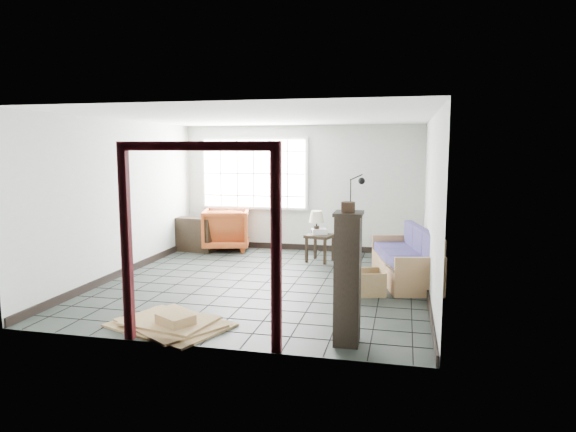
% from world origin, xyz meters
% --- Properties ---
extents(ground, '(5.50, 5.50, 0.00)m').
position_xyz_m(ground, '(0.00, 0.00, 0.00)').
color(ground, black).
rests_on(ground, ground).
extents(room_shell, '(5.02, 5.52, 2.61)m').
position_xyz_m(room_shell, '(0.00, 0.03, 1.68)').
color(room_shell, '#ACB2AB').
rests_on(room_shell, ground).
extents(window_panel, '(2.32, 0.08, 1.52)m').
position_xyz_m(window_panel, '(-1.00, 2.70, 1.60)').
color(window_panel, silver).
rests_on(window_panel, ground).
extents(doorway_trim, '(1.80, 0.08, 2.20)m').
position_xyz_m(doorway_trim, '(0.00, -2.70, 1.38)').
color(doorway_trim, '#3E0E13').
rests_on(doorway_trim, ground).
extents(futon_sofa, '(1.16, 2.07, 0.87)m').
position_xyz_m(futon_sofa, '(2.21, 0.61, 0.31)').
color(futon_sofa, brown).
rests_on(futon_sofa, ground).
extents(armchair, '(1.12, 1.08, 0.96)m').
position_xyz_m(armchair, '(-1.53, 2.40, 0.48)').
color(armchair, '#964115').
rests_on(armchair, ground).
extents(side_table, '(0.58, 0.58, 0.52)m').
position_xyz_m(side_table, '(0.58, 1.71, 0.43)').
color(side_table, black).
rests_on(side_table, ground).
extents(table_lamp, '(0.35, 0.35, 0.44)m').
position_xyz_m(table_lamp, '(0.51, 1.74, 0.83)').
color(table_lamp, black).
rests_on(table_lamp, side_table).
extents(projector, '(0.33, 0.29, 0.10)m').
position_xyz_m(projector, '(0.56, 1.75, 0.57)').
color(projector, silver).
rests_on(projector, side_table).
extents(floor_lamp, '(0.43, 0.33, 1.64)m').
position_xyz_m(floor_lamp, '(1.18, 2.33, 0.87)').
color(floor_lamp, black).
rests_on(floor_lamp, ground).
extents(console_shelf, '(0.95, 0.48, 0.70)m').
position_xyz_m(console_shelf, '(-2.15, 2.10, 0.35)').
color(console_shelf, black).
rests_on(console_shelf, ground).
extents(tall_shelf, '(0.31, 0.40, 1.45)m').
position_xyz_m(tall_shelf, '(1.54, -2.28, 0.74)').
color(tall_shelf, black).
rests_on(tall_shelf, ground).
extents(pot, '(0.16, 0.16, 0.11)m').
position_xyz_m(pot, '(1.54, -2.32, 1.51)').
color(pot, black).
rests_on(pot, tall_shelf).
extents(open_box, '(0.94, 0.64, 0.49)m').
position_xyz_m(open_box, '(1.59, -0.32, 0.18)').
color(open_box, brown).
rests_on(open_box, ground).
extents(cardboard_pile, '(1.60, 1.38, 0.20)m').
position_xyz_m(cardboard_pile, '(-0.57, -2.25, 0.05)').
color(cardboard_pile, brown).
rests_on(cardboard_pile, ground).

